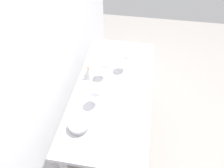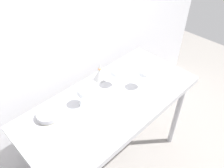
{
  "view_description": "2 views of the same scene",
  "coord_description": "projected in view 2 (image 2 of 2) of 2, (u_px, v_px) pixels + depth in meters",
  "views": [
    {
      "loc": [
        -1.23,
        -0.2,
        2.21
      ],
      "look_at": [
        -0.03,
        0.0,
        0.97
      ],
      "focal_mm": 33.71,
      "sensor_mm": 36.0,
      "label": 1
    },
    {
      "loc": [
        -0.83,
        -0.85,
        2.07
      ],
      "look_at": [
        0.04,
        0.03,
        1.0
      ],
      "focal_mm": 35.84,
      "sensor_mm": 36.0,
      "label": 2
    }
  ],
  "objects": [
    {
      "name": "tasting_sheet_upper",
      "position": [
        141.0,
        72.0,
        1.91
      ],
      "size": [
        0.18,
        0.27,
        0.0
      ],
      "primitive_type": "cube",
      "rotation": [
        0.0,
        0.0,
        -0.11
      ],
      "color": "white",
      "rests_on": "steel_counter"
    },
    {
      "name": "tasting_bowl",
      "position": [
        48.0,
        115.0,
        1.51
      ],
      "size": [
        0.16,
        0.16,
        0.05
      ],
      "color": "#DBCC66",
      "rests_on": "steel_counter"
    },
    {
      "name": "wine_glass_far_left",
      "position": [
        83.0,
        92.0,
        1.55
      ],
      "size": [
        0.1,
        0.1,
        0.17
      ],
      "color": "white",
      "rests_on": "steel_counter"
    },
    {
      "name": "decanter_funnel",
      "position": [
        100.0,
        74.0,
        1.81
      ],
      "size": [
        0.11,
        0.11,
        0.15
      ],
      "color": "#B9B9B9",
      "rests_on": "steel_counter"
    },
    {
      "name": "wine_glass_far_right",
      "position": [
        115.0,
        72.0,
        1.71
      ],
      "size": [
        0.09,
        0.09,
        0.17
      ],
      "color": "white",
      "rests_on": "steel_counter"
    },
    {
      "name": "steel_counter",
      "position": [
        112.0,
        109.0,
        1.73
      ],
      "size": [
        1.4,
        0.65,
        0.9
      ],
      "color": "#AEAEB4",
      "rests_on": "ground_plane"
    },
    {
      "name": "wine_glass_near_right",
      "position": [
        144.0,
        73.0,
        1.69
      ],
      "size": [
        0.09,
        0.09,
        0.18
      ],
      "color": "white",
      "rests_on": "steel_counter"
    },
    {
      "name": "ground_plane",
      "position": [
        111.0,
        162.0,
        2.25
      ],
      "size": [
        6.0,
        6.0,
        0.0
      ],
      "primitive_type": "plane",
      "color": "gray"
    },
    {
      "name": "back_wall",
      "position": [
        65.0,
        28.0,
        1.67
      ],
      "size": [
        3.8,
        0.04,
        2.6
      ],
      "primitive_type": "cube",
      "color": "silver",
      "rests_on": "ground_plane"
    }
  ]
}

